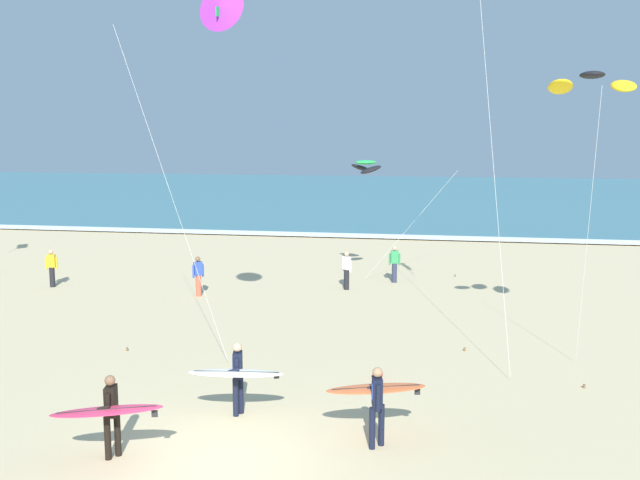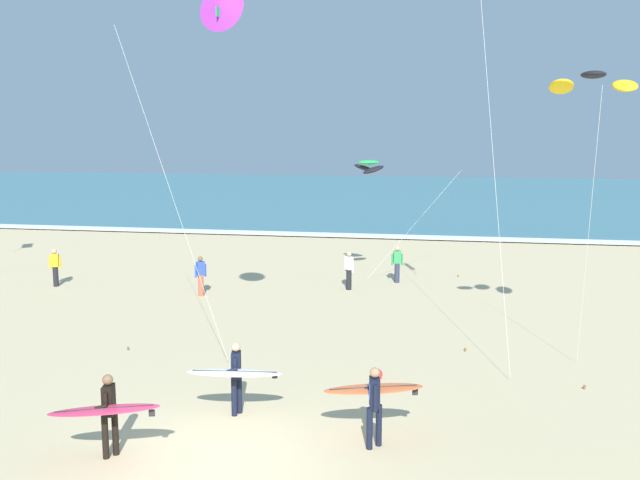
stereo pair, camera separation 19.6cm
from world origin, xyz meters
name	(u,v)px [view 1 (the left image)]	position (x,y,z in m)	size (l,w,h in m)	color
ground_plane	(220,463)	(0.00, 0.00, 0.00)	(160.00, 160.00, 0.00)	#CCB789
ocean_water	(401,195)	(0.00, 59.96, 0.04)	(160.00, 60.00, 0.08)	teal
shoreline_foam	(373,236)	(0.00, 30.26, 0.09)	(160.00, 1.78, 0.01)	white
surfer_lead	(237,373)	(-0.29, 2.20, 1.04)	(2.19, 1.11, 1.71)	black
surfer_trailing	(109,411)	(-2.14, -0.30, 1.04)	(2.24, 1.10, 1.71)	black
surfer_third	(376,395)	(2.92, 1.41, 1.05)	(2.16, 1.10, 1.71)	black
kite_delta_violet_far	(220,9)	(-1.65, 5.72, 9.57)	(4.00, 1.02, 10.24)	purple
kite_arc_emerald_high	(366,167)	(0.93, 17.43, 4.95)	(4.75, 2.77, 5.24)	black
kite_arc_charcoal_low	(592,83)	(7.97, 7.53, 7.69)	(2.28, 2.65, 8.01)	yellow
bystander_green_top	(395,264)	(2.20, 17.35, 0.81)	(0.49, 0.24, 1.59)	#2D334C
bystander_blue_top	(198,276)	(-5.23, 13.44, 0.81)	(0.36, 0.39, 1.59)	#D8593F
bystander_yellow_top	(52,268)	(-11.83, 13.98, 0.81)	(0.49, 0.24, 1.59)	black
bystander_white_top	(347,270)	(0.36, 15.62, 0.81)	(0.43, 0.33, 1.59)	black
beach_ball	(378,374)	(2.60, 5.25, 0.14)	(0.28, 0.28, 0.28)	red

